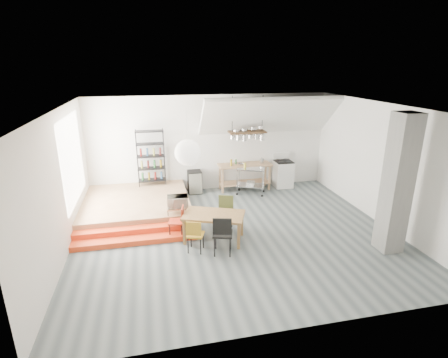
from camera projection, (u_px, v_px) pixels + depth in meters
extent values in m
plane|color=#4D5659|center=(236.00, 233.00, 8.97)|extent=(8.00, 8.00, 0.00)
cube|color=silver|center=(211.00, 143.00, 11.71)|extent=(8.00, 0.04, 3.20)
cube|color=silver|center=(60.00, 186.00, 7.65)|extent=(0.04, 7.00, 3.20)
cube|color=silver|center=(382.00, 164.00, 9.28)|extent=(0.04, 7.00, 3.20)
cube|color=white|center=(237.00, 107.00, 7.96)|extent=(8.00, 7.00, 0.02)
cube|color=white|center=(269.00, 116.00, 11.22)|extent=(4.40, 1.44, 1.32)
cube|color=white|center=(73.00, 160.00, 8.98)|extent=(0.02, 2.50, 2.20)
cube|color=#946C4A|center=(137.00, 205.00, 10.25)|extent=(3.00, 3.00, 0.40)
cube|color=#EB441B|center=(136.00, 240.00, 8.49)|extent=(3.00, 0.35, 0.13)
cube|color=#EB441B|center=(136.00, 231.00, 8.79)|extent=(3.00, 0.35, 0.27)
cube|color=slate|center=(397.00, 185.00, 7.75)|extent=(0.50, 0.50, 3.20)
cube|color=#946C4A|center=(245.00, 165.00, 11.84)|extent=(1.80, 0.60, 0.06)
cube|color=#946C4A|center=(244.00, 182.00, 12.04)|extent=(1.70, 0.55, 0.04)
cube|color=#946C4A|center=(265.00, 174.00, 12.35)|extent=(0.06, 0.06, 0.86)
cube|color=#946C4A|center=(220.00, 177.00, 12.02)|extent=(0.06, 0.06, 0.86)
cube|color=#946C4A|center=(269.00, 178.00, 11.94)|extent=(0.06, 0.06, 0.86)
cube|color=#946C4A|center=(223.00, 181.00, 11.61)|extent=(0.06, 0.06, 0.86)
cube|color=white|center=(283.00, 174.00, 12.26)|extent=(0.60, 0.60, 0.90)
cube|color=black|center=(284.00, 161.00, 12.11)|extent=(0.58, 0.58, 0.03)
cube|color=white|center=(281.00, 156.00, 12.33)|extent=(0.60, 0.05, 0.25)
cylinder|color=black|center=(286.00, 159.00, 12.26)|extent=(0.18, 0.18, 0.02)
cylinder|color=black|center=(278.00, 160.00, 12.20)|extent=(0.18, 0.18, 0.02)
cylinder|color=black|center=(289.00, 162.00, 12.00)|extent=(0.18, 0.18, 0.02)
cylinder|color=black|center=(281.00, 162.00, 11.94)|extent=(0.18, 0.18, 0.02)
cube|color=#402A19|center=(247.00, 132.00, 11.28)|extent=(1.20, 0.50, 0.05)
cylinder|color=black|center=(232.00, 114.00, 11.00)|extent=(0.02, 0.02, 1.15)
cylinder|color=black|center=(262.00, 113.00, 11.20)|extent=(0.02, 0.02, 1.15)
cylinder|color=silver|center=(232.00, 137.00, 11.18)|extent=(0.16, 0.16, 0.12)
cylinder|color=silver|center=(238.00, 137.00, 11.22)|extent=(0.20, 0.20, 0.16)
cylinder|color=silver|center=(244.00, 138.00, 11.27)|extent=(0.16, 0.16, 0.20)
cylinder|color=silver|center=(250.00, 136.00, 11.30)|extent=(0.20, 0.20, 0.12)
cylinder|color=silver|center=(256.00, 137.00, 11.35)|extent=(0.16, 0.16, 0.16)
cylinder|color=silver|center=(262.00, 137.00, 11.39)|extent=(0.20, 0.20, 0.20)
cylinder|color=black|center=(164.00, 156.00, 11.37)|extent=(0.02, 0.02, 1.80)
cylinder|color=black|center=(137.00, 157.00, 11.20)|extent=(0.02, 0.02, 1.80)
cylinder|color=black|center=(165.00, 158.00, 11.04)|extent=(0.02, 0.02, 1.80)
cylinder|color=black|center=(137.00, 160.00, 10.87)|extent=(0.02, 0.02, 1.80)
cube|color=black|center=(152.00, 180.00, 11.36)|extent=(0.88, 0.38, 0.02)
cube|color=black|center=(152.00, 168.00, 11.23)|extent=(0.88, 0.38, 0.02)
cube|color=black|center=(151.00, 156.00, 11.10)|extent=(0.88, 0.38, 0.02)
cube|color=black|center=(150.00, 144.00, 10.98)|extent=(0.88, 0.38, 0.02)
cube|color=black|center=(149.00, 131.00, 10.85)|extent=(0.88, 0.38, 0.03)
cylinder|color=#2E7436|center=(152.00, 176.00, 11.31)|extent=(0.07, 0.07, 0.24)
cylinder|color=olive|center=(151.00, 164.00, 11.19)|extent=(0.07, 0.07, 0.24)
cylinder|color=maroon|center=(151.00, 152.00, 11.06)|extent=(0.07, 0.07, 0.24)
cube|color=#946C4A|center=(178.00, 207.00, 9.21)|extent=(0.60, 0.40, 0.03)
cylinder|color=black|center=(187.00, 207.00, 9.45)|extent=(0.02, 0.02, 0.13)
cylinder|color=black|center=(167.00, 208.00, 9.34)|extent=(0.02, 0.02, 0.13)
cylinder|color=black|center=(189.00, 212.00, 9.13)|extent=(0.02, 0.02, 0.13)
cylinder|color=black|center=(168.00, 213.00, 9.02)|extent=(0.02, 0.02, 0.13)
sphere|color=white|center=(188.00, 153.00, 8.06)|extent=(0.60, 0.60, 0.60)
cube|color=brown|center=(214.00, 215.00, 8.45)|extent=(1.65, 1.30, 0.05)
cube|color=brown|center=(242.00, 224.00, 8.78)|extent=(0.08, 0.08, 0.64)
cube|color=brown|center=(191.00, 220.00, 8.98)|extent=(0.08, 0.08, 0.64)
cube|color=brown|center=(239.00, 237.00, 8.14)|extent=(0.08, 0.08, 0.64)
cube|color=brown|center=(184.00, 232.00, 8.34)|extent=(0.08, 0.08, 0.64)
cube|color=#BA881F|center=(195.00, 235.00, 8.03)|extent=(0.47, 0.47, 0.04)
cube|color=#BA881F|center=(194.00, 229.00, 7.80)|extent=(0.34, 0.16, 0.32)
cylinder|color=black|center=(188.00, 245.00, 7.98)|extent=(0.03, 0.03, 0.40)
cylinder|color=black|center=(201.00, 246.00, 7.93)|extent=(0.03, 0.03, 0.40)
cylinder|color=black|center=(191.00, 239.00, 8.25)|extent=(0.03, 0.03, 0.40)
cylinder|color=black|center=(203.00, 240.00, 8.21)|extent=(0.03, 0.03, 0.40)
cube|color=black|center=(223.00, 234.00, 7.90)|extent=(0.54, 0.54, 0.04)
cube|color=black|center=(222.00, 227.00, 7.63)|extent=(0.41, 0.15, 0.38)
cylinder|color=black|center=(215.00, 247.00, 7.83)|extent=(0.03, 0.03, 0.48)
cylinder|color=black|center=(230.00, 248.00, 7.81)|extent=(0.03, 0.03, 0.48)
cylinder|color=black|center=(216.00, 240.00, 8.16)|extent=(0.03, 0.03, 0.48)
cylinder|color=black|center=(231.00, 240.00, 8.14)|extent=(0.03, 0.03, 0.48)
cube|color=#4E5628|center=(225.00, 214.00, 9.04)|extent=(0.52, 0.52, 0.04)
cube|color=#4E5628|center=(226.00, 202.00, 9.13)|extent=(0.38, 0.17, 0.36)
cylinder|color=black|center=(232.00, 219.00, 9.25)|extent=(0.03, 0.03, 0.45)
cylinder|color=black|center=(220.00, 219.00, 9.29)|extent=(0.03, 0.03, 0.45)
cylinder|color=black|center=(230.00, 225.00, 8.94)|extent=(0.03, 0.03, 0.45)
cylinder|color=black|center=(218.00, 224.00, 8.98)|extent=(0.03, 0.03, 0.45)
cube|color=#B43219|center=(176.00, 222.00, 8.68)|extent=(0.44, 0.44, 0.04)
cube|color=#B43219|center=(183.00, 213.00, 8.60)|extent=(0.11, 0.35, 0.32)
cylinder|color=black|center=(182.00, 232.00, 8.60)|extent=(0.03, 0.03, 0.41)
cylinder|color=black|center=(183.00, 227.00, 8.88)|extent=(0.03, 0.03, 0.41)
cylinder|color=black|center=(170.00, 232.00, 8.60)|extent=(0.03, 0.03, 0.41)
cylinder|color=black|center=(172.00, 227.00, 8.88)|extent=(0.03, 0.03, 0.41)
cube|color=silver|center=(251.00, 169.00, 11.44)|extent=(1.02, 0.82, 0.04)
cube|color=silver|center=(250.00, 185.00, 11.62)|extent=(1.02, 0.82, 0.03)
cylinder|color=silver|center=(264.00, 180.00, 11.70)|extent=(0.03, 0.03, 0.86)
sphere|color=black|center=(263.00, 191.00, 11.83)|extent=(0.08, 0.08, 0.08)
cylinder|color=silver|center=(239.00, 178.00, 11.85)|extent=(0.03, 0.03, 0.86)
sphere|color=black|center=(239.00, 189.00, 11.98)|extent=(0.08, 0.08, 0.08)
cylinder|color=silver|center=(262.00, 184.00, 11.29)|extent=(0.03, 0.03, 0.86)
sphere|color=black|center=(262.00, 196.00, 11.42)|extent=(0.08, 0.08, 0.08)
cylinder|color=silver|center=(237.00, 182.00, 11.45)|extent=(0.03, 0.03, 0.86)
sphere|color=black|center=(237.00, 194.00, 11.58)|extent=(0.08, 0.08, 0.08)
cube|color=black|center=(195.00, 182.00, 11.69)|extent=(0.45, 0.45, 0.76)
imported|color=beige|center=(178.00, 201.00, 9.16)|extent=(0.56, 0.39, 0.30)
imported|color=silver|center=(241.00, 164.00, 11.74)|extent=(0.22, 0.22, 0.05)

